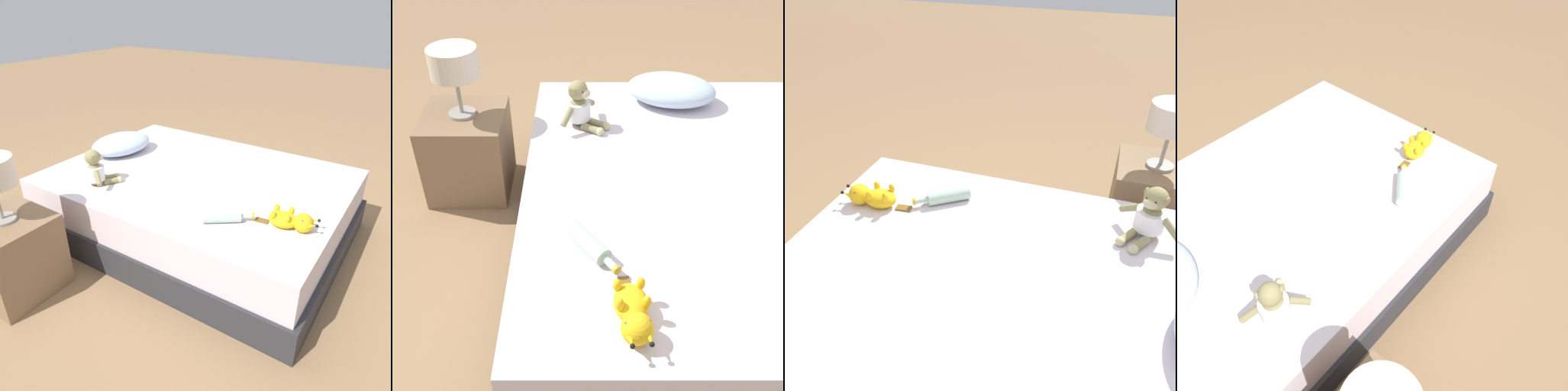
% 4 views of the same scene
% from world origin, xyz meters
% --- Properties ---
extents(ground_plane, '(16.00, 16.00, 0.00)m').
position_xyz_m(ground_plane, '(0.00, 0.00, 0.00)').
color(ground_plane, '#93704C').
extents(bed, '(1.44, 1.95, 0.44)m').
position_xyz_m(bed, '(0.00, 0.00, 0.22)').
color(bed, '#2D2D33').
rests_on(bed, ground_plane).
extents(pillow, '(0.53, 0.42, 0.15)m').
position_xyz_m(pillow, '(0.02, 0.70, 0.51)').
color(pillow, silver).
rests_on(pillow, bed).
extents(plush_monkey, '(0.25, 0.26, 0.24)m').
position_xyz_m(plush_monkey, '(-0.47, 0.46, 0.53)').
color(plush_monkey, '#8E8456').
rests_on(plush_monkey, bed).
extents(plush_yellow_creature, '(0.13, 0.33, 0.10)m').
position_xyz_m(plush_yellow_creature, '(-0.29, -0.75, 0.49)').
color(plush_yellow_creature, yellow).
rests_on(plush_yellow_creature, bed).
extents(glass_bottle, '(0.20, 0.25, 0.07)m').
position_xyz_m(glass_bottle, '(-0.42, -0.43, 0.47)').
color(glass_bottle, '#B2D1B7').
rests_on(glass_bottle, bed).
extents(nightstand, '(0.42, 0.42, 0.46)m').
position_xyz_m(nightstand, '(-1.07, 0.54, 0.23)').
color(nightstand, '#846647').
rests_on(nightstand, ground_plane).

